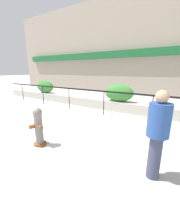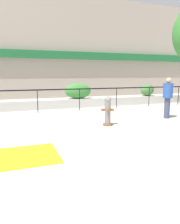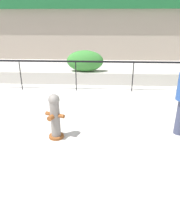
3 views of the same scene
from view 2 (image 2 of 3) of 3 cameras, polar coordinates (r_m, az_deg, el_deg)
ground_plane at (r=7.04m, az=9.41°, el=-5.65°), size 120.00×120.00×0.00m
building_facade at (r=18.31m, az=-9.81°, el=16.30°), size 30.00×1.36×8.00m
planter_wall_low at (r=12.46m, az=-4.27°, el=2.33°), size 18.00×0.70×0.50m
fence_railing_segment at (r=11.34m, az=-2.78°, el=5.51°), size 15.00×0.05×1.15m
hedge_bush_1 at (r=12.47m, az=-3.13°, el=5.52°), size 1.53×0.70×0.87m
hedge_bush_2 at (r=14.52m, az=14.71°, el=5.57°), size 0.91×0.66×0.75m
fire_hydrant at (r=7.99m, az=4.64°, el=0.35°), size 0.47×0.48×1.08m
pedestrian at (r=9.84m, az=19.64°, el=4.13°), size 0.57×0.57×1.73m
tactile_warning_pad at (r=5.34m, az=-16.26°, el=-10.88°), size 1.44×1.44×0.01m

